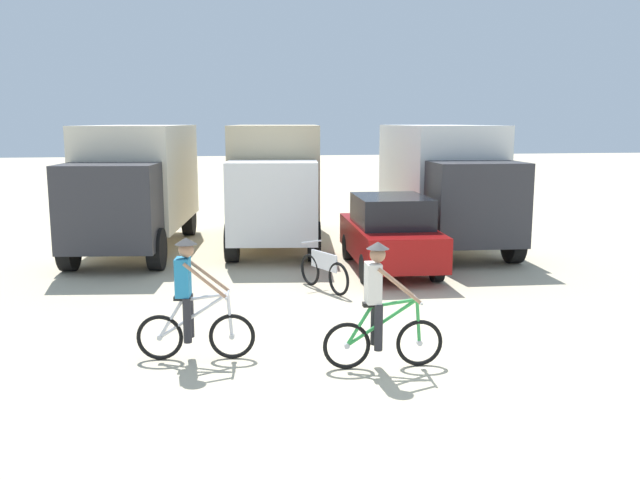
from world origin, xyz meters
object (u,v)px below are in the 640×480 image
Objects in this scene: cyclist_cowboy_hat at (380,310)px; sedan_parked at (390,233)px; bicycle_spare at (324,271)px; box_truck_white_box at (443,178)px; box_truck_tan_camper at (276,178)px; cyclist_orange_shirt at (191,304)px; box_truck_cream_rv at (137,181)px.

sedan_parked is at bearing 73.78° from cyclist_cowboy_hat.
cyclist_cowboy_hat is at bearing -89.59° from bicycle_spare.
box_truck_tan_camper is at bearing 167.31° from box_truck_white_box.
cyclist_orange_shirt is at bearing -129.11° from sedan_parked.
cyclist_cowboy_hat is at bearing -87.46° from box_truck_tan_camper.
box_truck_cream_rv is at bearing -173.53° from box_truck_tan_camper.
sedan_parked is 2.68× the size of bicycle_spare.
sedan_parked is (-2.35, -3.09, -0.99)m from box_truck_white_box.
box_truck_tan_camper is 9.89m from cyclist_orange_shirt.
box_truck_white_box is 3.77× the size of cyclist_orange_shirt.
box_truck_cream_rv and box_truck_white_box have the same top height.
bicycle_spare is at bearing -51.74° from box_truck_cream_rv.
sedan_parked is at bearing -127.25° from box_truck_white_box.
box_truck_tan_camper is at bearing 77.27° from cyclist_orange_shirt.
box_truck_tan_camper is at bearing 6.47° from box_truck_cream_rv.
bicycle_spare is at bearing 55.62° from cyclist_orange_shirt.
cyclist_orange_shirt reaches higher than bicycle_spare.
sedan_parked is at bearing -61.22° from box_truck_tan_camper.
box_truck_tan_camper is 4.82m from sedan_parked.
box_truck_cream_rv is at bearing 175.87° from box_truck_white_box.
box_truck_cream_rv reaches higher than bicycle_spare.
cyclist_orange_shirt is 1.00× the size of cyclist_cowboy_hat.
cyclist_orange_shirt is 1.14× the size of bicycle_spare.
cyclist_orange_shirt is (1.64, -9.16, -1.03)m from box_truck_cream_rv.
box_truck_white_box is (4.63, -1.04, 0.00)m from box_truck_tan_camper.
box_truck_white_box is (8.44, -0.61, 0.00)m from box_truck_cream_rv.
box_truck_cream_rv reaches higher than cyclist_cowboy_hat.
sedan_parked is (2.27, -4.14, -0.99)m from box_truck_tan_camper.
box_truck_cream_rv is at bearing 148.66° from sedan_parked.
box_truck_tan_camper is at bearing 94.20° from bicycle_spare.
box_truck_cream_rv is 7.19m from sedan_parked.
box_truck_white_box is at bearing 52.75° from sedan_parked.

